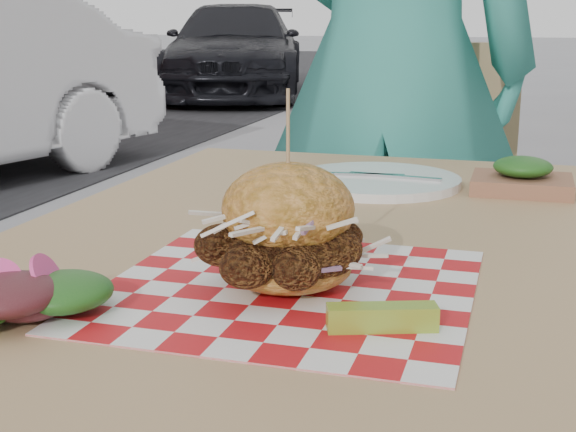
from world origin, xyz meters
name	(u,v)px	position (x,y,z in m)	size (l,w,h in m)	color
diner	(390,63)	(-0.27, 0.80, 0.91)	(0.66, 0.44, 1.82)	teal
car_dark	(236,50)	(-3.60, 8.85, 0.58)	(1.63, 4.02, 1.17)	black
patio_table	(327,298)	(-0.19, -0.11, 0.67)	(0.80, 1.20, 0.75)	tan
patio_chair	(418,205)	(-0.21, 0.95, 0.55)	(0.50, 0.51, 0.95)	tan
paper_liner	(288,288)	(-0.19, -0.30, 0.75)	(0.36, 0.36, 0.00)	red
sandwich	(288,234)	(-0.19, -0.30, 0.81)	(0.17, 0.17, 0.20)	#CA8439
pickle_spear	(382,317)	(-0.08, -0.39, 0.76)	(0.10, 0.02, 0.02)	#91AF33
side_salad	(22,302)	(-0.39, -0.45, 0.76)	(0.14, 0.14, 0.05)	#3F1419
place_setting	(376,181)	(-0.19, 0.22, 0.76)	(0.27, 0.27, 0.02)	white
kraft_tray	(522,178)	(0.03, 0.23, 0.77)	(0.15, 0.12, 0.06)	#8D5940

